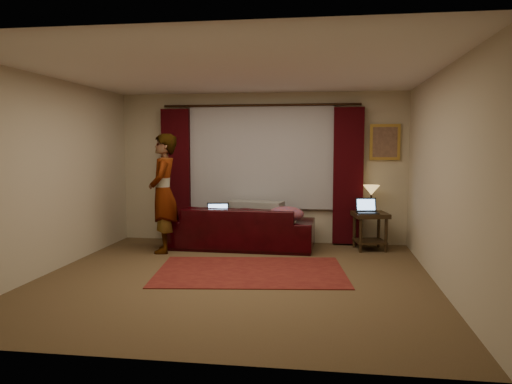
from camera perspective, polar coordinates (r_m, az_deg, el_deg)
floor at (r=6.48m, az=-2.44°, el=-9.86°), size 5.00×5.00×0.01m
ceiling at (r=6.32m, az=-2.53°, el=13.58°), size 5.00×5.00×0.02m
wall_back at (r=8.73m, az=0.58°, el=2.76°), size 5.00×0.02×2.60m
wall_front at (r=3.85m, az=-9.43°, el=-0.61°), size 5.00×0.02×2.60m
wall_left at (r=7.17m, az=-22.53°, el=1.78°), size 0.02×5.00×2.60m
wall_right at (r=6.30m, az=20.47°, el=1.42°), size 0.02×5.00×2.60m
sheer_curtain at (r=8.67m, az=0.53°, el=4.06°), size 2.50×0.05×1.80m
drape_left at (r=8.96m, az=-9.08°, el=1.98°), size 0.50×0.14×2.30m
drape_right at (r=8.56m, az=10.48°, el=1.81°), size 0.50×0.14×2.30m
curtain_rod at (r=8.64m, az=0.48°, el=9.89°), size 0.04×0.04×3.40m
picture_frame at (r=8.67m, az=14.51°, el=5.54°), size 0.50×0.04×0.60m
sofa at (r=8.25m, az=-1.67°, el=-3.13°), size 2.40×1.09×0.96m
throw_blanket at (r=8.35m, az=0.00°, el=0.34°), size 0.95×0.52×0.11m
clothing_pile at (r=7.93m, az=3.43°, el=-2.60°), size 0.67×0.58×0.24m
laptop_sofa at (r=8.16m, az=-4.36°, el=-2.30°), size 0.44×0.46×0.26m
area_rug at (r=6.79m, az=-0.61°, el=-9.06°), size 2.69×1.96×0.01m
end_table at (r=8.33m, az=12.89°, el=-4.39°), size 0.62×0.62×0.61m
tiffany_lamp at (r=8.43m, az=13.03°, el=-0.70°), size 0.35×0.35×0.43m
laptop_table at (r=8.16m, az=12.65°, el=-1.56°), size 0.38×0.41×0.24m
person at (r=8.02m, az=-10.53°, el=-0.14°), size 0.64×0.64×1.88m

